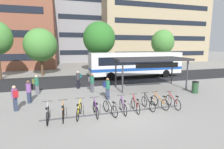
% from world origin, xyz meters
% --- Properties ---
extents(ground, '(200.00, 200.00, 0.00)m').
position_xyz_m(ground, '(0.00, 0.00, 0.00)').
color(ground, gray).
extents(bus_lane_asphalt, '(80.00, 7.20, 0.01)m').
position_xyz_m(bus_lane_asphalt, '(0.00, 10.90, 0.00)').
color(bus_lane_asphalt, '#232326').
rests_on(bus_lane_asphalt, ground).
extents(city_bus, '(12.04, 2.64, 3.20)m').
position_xyz_m(city_bus, '(5.74, 10.90, 1.78)').
color(city_bus, white).
rests_on(city_bus, ground).
extents(bike_rack, '(8.76, 0.15, 0.70)m').
position_xyz_m(bike_rack, '(-0.47, 0.05, 0.09)').
color(bike_rack, '#47474C').
rests_on(bike_rack, ground).
extents(parked_bicycle_silver_0, '(0.52, 1.72, 0.99)m').
position_xyz_m(parked_bicycle_silver_0, '(-4.37, -0.02, 0.38)').
color(parked_bicycle_silver_0, black).
rests_on(parked_bicycle_silver_0, ground).
extents(parked_bicycle_orange_1, '(0.52, 1.72, 0.99)m').
position_xyz_m(parked_bicycle_orange_1, '(-3.56, 0.01, 0.38)').
color(parked_bicycle_orange_1, black).
rests_on(parked_bicycle_orange_1, ground).
extents(parked_bicycle_yellow_2, '(0.62, 1.68, 0.99)m').
position_xyz_m(parked_bicycle_yellow_2, '(-2.67, 0.07, 0.38)').
color(parked_bicycle_yellow_2, black).
rests_on(parked_bicycle_yellow_2, ground).
extents(parked_bicycle_purple_3, '(0.52, 1.72, 0.99)m').
position_xyz_m(parked_bicycle_purple_3, '(-1.72, 0.02, 0.38)').
color(parked_bicycle_purple_3, black).
rests_on(parked_bicycle_purple_3, ground).
extents(parked_bicycle_black_4, '(0.60, 1.69, 0.99)m').
position_xyz_m(parked_bicycle_black_4, '(-0.86, -0.06, 0.38)').
color(parked_bicycle_black_4, black).
rests_on(parked_bicycle_black_4, ground).
extents(parked_bicycle_purple_5, '(0.52, 1.72, 0.99)m').
position_xyz_m(parked_bicycle_purple_5, '(-0.02, -0.02, 0.38)').
color(parked_bicycle_purple_5, black).
rests_on(parked_bicycle_purple_5, ground).
extents(parked_bicycle_red_6, '(0.52, 1.72, 0.99)m').
position_xyz_m(parked_bicycle_red_6, '(0.82, 0.01, 0.38)').
color(parked_bicycle_red_6, black).
rests_on(parked_bicycle_red_6, ground).
extents(parked_bicycle_black_7, '(0.52, 1.72, 0.99)m').
position_xyz_m(parked_bicycle_black_7, '(1.75, 0.11, 0.38)').
color(parked_bicycle_black_7, black).
rests_on(parked_bicycle_black_7, ground).
extents(parked_bicycle_orange_8, '(0.53, 1.70, 0.99)m').
position_xyz_m(parked_bicycle_orange_8, '(2.59, 0.12, 0.38)').
color(parked_bicycle_orange_8, black).
rests_on(parked_bicycle_orange_8, ground).
extents(parked_bicycle_red_9, '(0.52, 1.72, 0.99)m').
position_xyz_m(parked_bicycle_red_9, '(3.47, -0.10, 0.38)').
color(parked_bicycle_red_9, black).
rests_on(parked_bicycle_red_9, ground).
extents(transit_shelter, '(7.27, 3.91, 2.92)m').
position_xyz_m(transit_shelter, '(4.66, 5.22, 2.75)').
color(transit_shelter, '#38383D').
rests_on(transit_shelter, ground).
extents(commuter_navy_pack_0, '(0.53, 0.36, 1.67)m').
position_xyz_m(commuter_navy_pack_0, '(-0.28, 2.86, 0.96)').
color(commuter_navy_pack_0, '#2D3851').
rests_on(commuter_navy_pack_0, ground).
extents(commuter_olive_pack_1, '(0.58, 0.42, 1.68)m').
position_xyz_m(commuter_olive_pack_1, '(-5.63, 5.70, 0.96)').
color(commuter_olive_pack_1, '#565660').
rests_on(commuter_olive_pack_1, ground).
extents(commuter_grey_pack_2, '(0.54, 0.61, 1.66)m').
position_xyz_m(commuter_grey_pack_2, '(-1.05, 5.21, 0.96)').
color(commuter_grey_pack_2, '#565660').
rests_on(commuter_grey_pack_2, ground).
extents(commuter_black_pack_3, '(0.48, 0.60, 1.66)m').
position_xyz_m(commuter_black_pack_3, '(-5.85, 3.60, 0.95)').
color(commuter_black_pack_3, '#2D3851').
rests_on(commuter_black_pack_3, ground).
extents(commuter_teal_pack_4, '(0.59, 0.59, 1.70)m').
position_xyz_m(commuter_teal_pack_4, '(-2.07, 6.92, 0.98)').
color(commuter_teal_pack_4, black).
rests_on(commuter_teal_pack_4, ground).
extents(commuter_red_pack_5, '(0.51, 0.60, 1.64)m').
position_xyz_m(commuter_red_pack_5, '(-6.42, 2.14, 0.95)').
color(commuter_red_pack_5, '#2D3851').
rests_on(commuter_red_pack_5, ground).
extents(trash_bin, '(0.55, 0.55, 1.03)m').
position_xyz_m(trash_bin, '(7.51, 2.44, 0.52)').
color(trash_bin, '#284C2D').
rests_on(trash_bin, ground).
extents(street_tree_0, '(4.30, 4.30, 6.36)m').
position_xyz_m(street_tree_0, '(-6.17, 15.59, 4.16)').
color(street_tree_0, brown).
rests_on(street_tree_0, ground).
extents(street_tree_2, '(4.91, 4.91, 7.69)m').
position_xyz_m(street_tree_2, '(2.13, 16.82, 5.16)').
color(street_tree_2, brown).
rests_on(street_tree_2, ground).
extents(street_tree_3, '(3.94, 3.94, 6.83)m').
position_xyz_m(street_tree_3, '(13.66, 17.53, 4.66)').
color(street_tree_3, brown).
rests_on(street_tree_3, ground).
extents(building_right_wing, '(27.52, 12.83, 18.26)m').
position_xyz_m(building_right_wing, '(19.86, 33.40, 9.13)').
color(building_right_wing, tan).
rests_on(building_right_wing, ground).
extents(building_centre_block, '(14.67, 12.21, 16.36)m').
position_xyz_m(building_centre_block, '(2.53, 38.59, 8.18)').
color(building_centre_block, gray).
rests_on(building_centre_block, ground).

